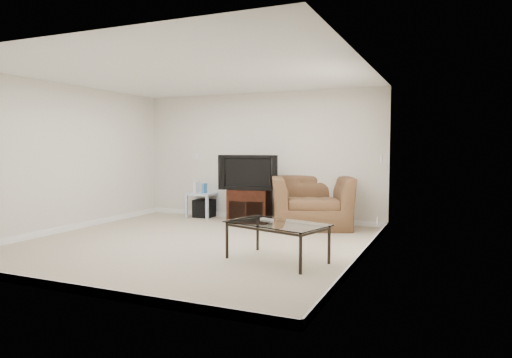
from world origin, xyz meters
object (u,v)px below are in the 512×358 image
at_px(television, 249,172).
at_px(coffee_table, 277,242).
at_px(side_table, 202,205).
at_px(tv_stand, 250,206).
at_px(recliner, 311,193).
at_px(subwoofer, 204,208).

relative_size(television, coffee_table, 0.86).
bearing_deg(side_table, television, -12.55).
distance_m(tv_stand, recliner, 1.25).
bearing_deg(recliner, television, 159.37).
height_order(side_table, coffee_table, side_table).
bearing_deg(coffee_table, side_table, 134.11).
xyz_separation_m(subwoofer, recliner, (2.35, -0.25, 0.44)).
height_order(tv_stand, coffee_table, tv_stand).
distance_m(side_table, subwoofer, 0.08).
xyz_separation_m(television, recliner, (1.21, 0.03, -0.35)).
bearing_deg(coffee_table, subwoofer, 133.55).
relative_size(subwoofer, recliner, 0.26).
relative_size(side_table, subwoofer, 1.43).
relative_size(television, subwoofer, 2.90).
relative_size(tv_stand, recliner, 0.54).
bearing_deg(television, tv_stand, 88.03).
relative_size(tv_stand, side_table, 1.45).
bearing_deg(tv_stand, television, -90.00).
bearing_deg(side_table, coffee_table, -45.89).
relative_size(tv_stand, television, 0.72).
relative_size(television, recliner, 0.76).
height_order(television, side_table, television).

